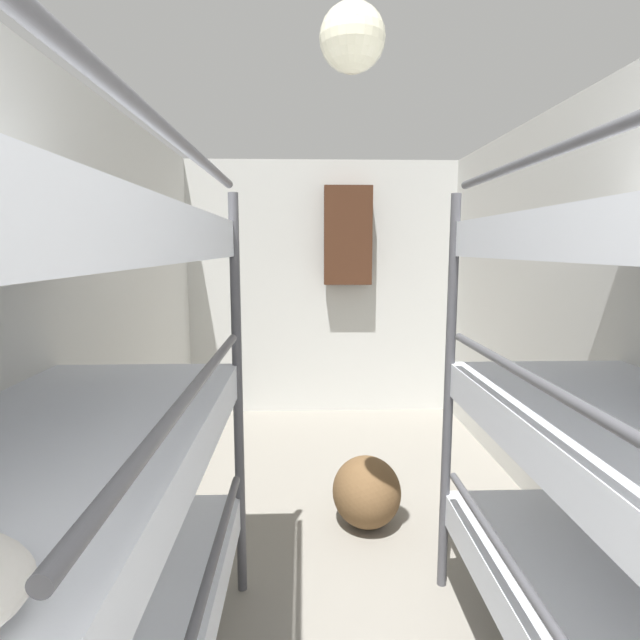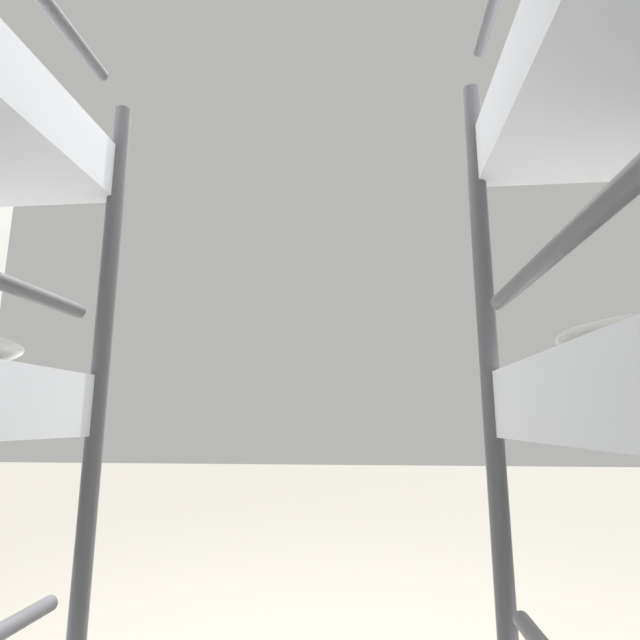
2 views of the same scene
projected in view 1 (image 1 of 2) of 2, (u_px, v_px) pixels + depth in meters
name	position (u px, v px, depth m)	size (l,w,h in m)	color
wall_left	(60.00, 335.00, 2.29)	(0.06, 5.06, 2.41)	silver
wall_right	(614.00, 331.00, 2.38)	(0.06, 5.06, 2.41)	silver
wall_back	(322.00, 289.00, 4.81)	(2.67, 0.06, 2.41)	silver
bunk_stack_left_near	(34.00, 476.00, 1.27)	(0.82, 1.81, 1.87)	#4C4C51
duffel_bag	(367.00, 491.00, 2.90)	(0.40, 0.46, 0.40)	brown
hanging_coat	(348.00, 236.00, 4.60)	(0.44, 0.12, 0.90)	#472819
ceiling_light	(352.00, 38.00, 1.80)	(0.24, 0.24, 0.24)	#F4EFCC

